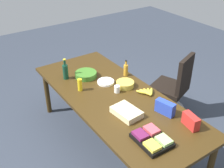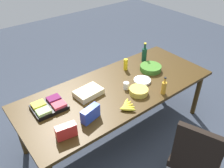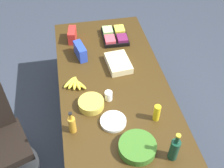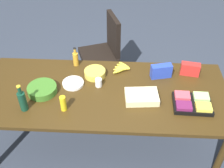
{
  "view_description": "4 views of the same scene",
  "coord_description": "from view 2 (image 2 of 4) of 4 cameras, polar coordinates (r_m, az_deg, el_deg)",
  "views": [
    {
      "loc": [
        -2.29,
        1.6,
        2.59
      ],
      "look_at": [
        0.13,
        -0.05,
        0.85
      ],
      "focal_mm": 44.28,
      "sensor_mm": 36.0,
      "label": 1
    },
    {
      "loc": [
        -1.53,
        -1.83,
        2.46
      ],
      "look_at": [
        -0.06,
        0.04,
        0.82
      ],
      "focal_mm": 37.68,
      "sensor_mm": 36.0,
      "label": 2
    },
    {
      "loc": [
        1.68,
        -0.36,
        2.6
      ],
      "look_at": [
        -0.04,
        -0.03,
        0.84
      ],
      "focal_mm": 43.35,
      "sensor_mm": 36.0,
      "label": 3
    },
    {
      "loc": [
        -0.18,
        2.06,
        2.64
      ],
      "look_at": [
        -0.07,
        -0.04,
        0.82
      ],
      "focal_mm": 44.3,
      "sensor_mm": 36.0,
      "label": 4
    }
  ],
  "objects": [
    {
      "name": "paper_cup",
      "position": [
        2.89,
        3.47,
        -0.4
      ],
      "size": [
        0.08,
        0.08,
        0.09
      ],
      "primitive_type": "cylinder",
      "rotation": [
        0.0,
        0.0,
        0.2
      ],
      "color": "white",
      "rests_on": "conference_table"
    },
    {
      "name": "wine_bottle",
      "position": [
        3.49,
        7.85,
        7.14
      ],
      "size": [
        0.08,
        0.08,
        0.29
      ],
      "color": "#123C29",
      "rests_on": "conference_table"
    },
    {
      "name": "dressing_bottle",
      "position": [
        2.85,
        12.46,
        -0.81
      ],
      "size": [
        0.08,
        0.08,
        0.23
      ],
      "color": "gold",
      "rests_on": "conference_table"
    },
    {
      "name": "chip_bag_red",
      "position": [
        2.31,
        -11.07,
        -11.15
      ],
      "size": [
        0.21,
        0.11,
        0.14
      ],
      "primitive_type": "cube",
      "rotation": [
        0.0,
        0.0,
        -0.17
      ],
      "color": "red",
      "rests_on": "conference_table"
    },
    {
      "name": "paper_plate_stack",
      "position": [
        3.06,
        7.34,
        0.84
      ],
      "size": [
        0.25,
        0.25,
        0.03
      ],
      "primitive_type": "cylinder",
      "rotation": [
        0.0,
        0.0,
        -0.15
      ],
      "color": "white",
      "rests_on": "conference_table"
    },
    {
      "name": "salad_bowl",
      "position": [
        3.31,
        9.35,
        3.86
      ],
      "size": [
        0.33,
        0.33,
        0.07
      ],
      "primitive_type": "cylinder",
      "rotation": [
        0.0,
        0.0,
        -0.13
      ],
      "color": "#3B7124",
      "rests_on": "conference_table"
    },
    {
      "name": "banana_bunch",
      "position": [
        2.61,
        3.64,
        -5.42
      ],
      "size": [
        0.2,
        0.23,
        0.04
      ],
      "color": "yellow",
      "rests_on": "conference_table"
    },
    {
      "name": "conference_table",
      "position": [
        2.97,
        1.41,
        -1.87
      ],
      "size": [
        2.52,
        1.04,
        0.76
      ],
      "color": "#3B290F",
      "rests_on": "ground"
    },
    {
      "name": "fruit_platter",
      "position": [
        2.69,
        -15.02,
        -5.25
      ],
      "size": [
        0.37,
        0.29,
        0.07
      ],
      "color": "black",
      "rests_on": "conference_table"
    },
    {
      "name": "mustard_bottle",
      "position": [
        3.26,
        3.32,
        4.77
      ],
      "size": [
        0.06,
        0.06,
        0.16
      ],
      "primitive_type": "cylinder",
      "rotation": [
        0.0,
        0.0,
        -0.04
      ],
      "color": "yellow",
      "rests_on": "conference_table"
    },
    {
      "name": "office_chair",
      "position": [
        2.75,
        19.3,
        -17.63
      ],
      "size": [
        0.62,
        0.62,
        0.98
      ],
      "color": "gray",
      "rests_on": "ground"
    },
    {
      "name": "sheet_cake",
      "position": [
        2.8,
        -5.74,
        -2.07
      ],
      "size": [
        0.34,
        0.25,
        0.07
      ],
      "primitive_type": "cube",
      "rotation": [
        0.0,
        0.0,
        0.09
      ],
      "color": "beige",
      "rests_on": "conference_table"
    },
    {
      "name": "chip_bowl",
      "position": [
        2.83,
        6.49,
        -1.7
      ],
      "size": [
        0.27,
        0.27,
        0.07
      ],
      "primitive_type": "cylinder",
      "rotation": [
        0.0,
        0.0,
        0.19
      ],
      "color": "gold",
      "rests_on": "conference_table"
    },
    {
      "name": "chip_bag_blue",
      "position": [
        2.45,
        -5.28,
        -7.19
      ],
      "size": [
        0.23,
        0.13,
        0.15
      ],
      "primitive_type": "cube",
      "rotation": [
        0.0,
        0.0,
        0.23
      ],
      "color": "#2944B9",
      "rests_on": "conference_table"
    },
    {
      "name": "ground_plane",
      "position": [
        3.43,
        1.25,
        -11.2
      ],
      "size": [
        10.0,
        10.0,
        0.0
      ],
      "primitive_type": "plane",
      "color": "#313845"
    }
  ]
}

